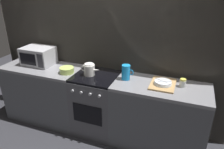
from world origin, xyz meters
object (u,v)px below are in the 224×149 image
Objects in this scene: stove_unit at (97,103)px; mixing_bowl at (67,70)px; dish_pile at (163,83)px; pitcher at (126,72)px; microwave at (38,56)px; kettle at (89,69)px; spice_jar at (183,83)px.

mixing_bowl is at bearing -171.04° from stove_unit.
mixing_bowl is 1.33m from dish_pile.
mixing_bowl is (-0.42, -0.07, 0.49)m from stove_unit.
mixing_bowl is at bearing -173.67° from pitcher.
pitcher is at bearing 6.33° from mixing_bowl.
microwave is 1.15× the size of dish_pile.
stove_unit is 4.50× the size of mixing_bowl.
pitcher reaches higher than kettle.
kettle is (-0.08, -0.02, 0.53)m from stove_unit.
mixing_bowl is (-0.33, -0.05, -0.04)m from kettle.
microwave is at bearing 166.88° from mixing_bowl.
microwave is at bearing 174.57° from kettle.
pitcher is 1.90× the size of spice_jar.
stove_unit is at bearing 8.96° from mixing_bowl.
kettle reaches higher than dish_pile.
mixing_bowl reaches higher than dish_pile.
kettle is at bearing -177.47° from dish_pile.
dish_pile is at bearing -168.89° from spice_jar.
dish_pile reaches higher than stove_unit.
pitcher is at bearing -176.47° from spice_jar.
stove_unit is at bearing -3.98° from microwave.
dish_pile is 0.24m from spice_jar.
microwave reaches higher than kettle.
pitcher is 0.49m from dish_pile.
spice_jar reaches higher than dish_pile.
kettle is 0.71× the size of dish_pile.
pitcher is at bearing 3.73° from stove_unit.
pitcher reaches higher than dish_pile.
stove_unit is 1.96× the size of microwave.
stove_unit is 4.50× the size of pitcher.
mixing_bowl is 1.90× the size of spice_jar.
kettle reaches higher than spice_jar.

